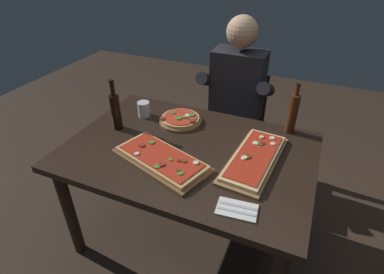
{
  "coord_description": "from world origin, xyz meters",
  "views": [
    {
      "loc": [
        0.59,
        -1.3,
        1.75
      ],
      "look_at": [
        0.0,
        0.05,
        0.79
      ],
      "focal_mm": 28.6,
      "sensor_mm": 36.0,
      "label": 1
    }
  ],
  "objects": [
    {
      "name": "pizza_round_far",
      "position": [
        -0.17,
        0.26,
        0.76
      ],
      "size": [
        0.28,
        0.28,
        0.05
      ],
      "color": "brown",
      "rests_on": "dining_table"
    },
    {
      "name": "ground_plane",
      "position": [
        0.0,
        0.0,
        0.0
      ],
      "size": [
        6.4,
        6.4,
        0.0
      ],
      "primitive_type": "plane",
      "color": "#38281E"
    },
    {
      "name": "wine_bottle_dark",
      "position": [
        -0.5,
        0.03,
        0.87
      ],
      "size": [
        0.06,
        0.06,
        0.33
      ],
      "color": "black",
      "rests_on": "dining_table"
    },
    {
      "name": "dining_table",
      "position": [
        0.0,
        0.0,
        0.64
      ],
      "size": [
        1.4,
        0.96,
        0.74
      ],
      "color": "black",
      "rests_on": "ground_plane"
    },
    {
      "name": "pizza_rectangular_front",
      "position": [
        -0.09,
        -0.17,
        0.76
      ],
      "size": [
        0.6,
        0.41,
        0.05
      ],
      "color": "brown",
      "rests_on": "dining_table"
    },
    {
      "name": "seated_diner",
      "position": [
        0.06,
        0.74,
        0.74
      ],
      "size": [
        0.53,
        0.41,
        1.33
      ],
      "color": "#23232D",
      "rests_on": "ground_plane"
    },
    {
      "name": "diner_chair",
      "position": [
        0.06,
        0.86,
        0.49
      ],
      "size": [
        0.44,
        0.44,
        0.87
      ],
      "color": "black",
      "rests_on": "ground_plane"
    },
    {
      "name": "pizza_rectangular_left",
      "position": [
        0.37,
        0.03,
        0.76
      ],
      "size": [
        0.28,
        0.58,
        0.05
      ],
      "color": "olive",
      "rests_on": "dining_table"
    },
    {
      "name": "tumbler_near_camera",
      "position": [
        -0.43,
        0.24,
        0.79
      ],
      "size": [
        0.08,
        0.08,
        0.1
      ],
      "color": "silver",
      "rests_on": "dining_table"
    },
    {
      "name": "oil_bottle_amber",
      "position": [
        0.5,
        0.42,
        0.87
      ],
      "size": [
        0.06,
        0.06,
        0.32
      ],
      "color": "#47230F",
      "rests_on": "dining_table"
    },
    {
      "name": "napkin_cutlery_set",
      "position": [
        0.39,
        -0.35,
        0.74
      ],
      "size": [
        0.19,
        0.13,
        0.01
      ],
      "color": "white",
      "rests_on": "dining_table"
    }
  ]
}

